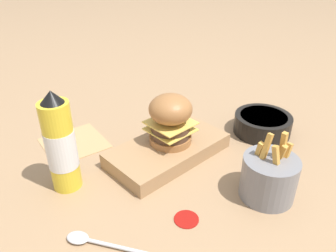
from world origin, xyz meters
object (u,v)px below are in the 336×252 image
Objects in this scene: fries_basket at (269,177)px; spoon at (92,241)px; serving_board at (168,150)px; burger at (170,119)px; ketchup_bottle at (61,145)px; side_bowl at (263,124)px.

spoon is (-0.34, 0.14, -0.04)m from fries_basket.
serving_board is at bearing 102.68° from fries_basket.
burger reaches higher than spoon.
serving_board reaches higher than spoon.
spoon is at bearing 157.39° from fries_basket.
burger is at bearing 16.44° from serving_board.
fries_basket is at bearing -77.32° from serving_board.
burger is 0.26m from ketchup_bottle.
ketchup_bottle is 1.46× the size of side_bowl.
fries_basket is 0.26m from side_bowl.
ketchup_bottle is 1.50× the size of fries_basket.
burger is at bearing -101.67° from spoon.
ketchup_bottle is (-0.24, 0.07, 0.09)m from serving_board.
serving_board is 1.96× the size of fries_basket.
ketchup_bottle is at bearing -46.78° from spoon.
burger reaches higher than fries_basket.
spoon is (-0.55, -0.01, -0.02)m from side_bowl.
ketchup_bottle reaches higher than side_bowl.
side_bowl is at bearing -19.02° from serving_board.
burger reaches higher than serving_board.
serving_board is 0.25m from fries_basket.
serving_board is 0.08m from burger.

